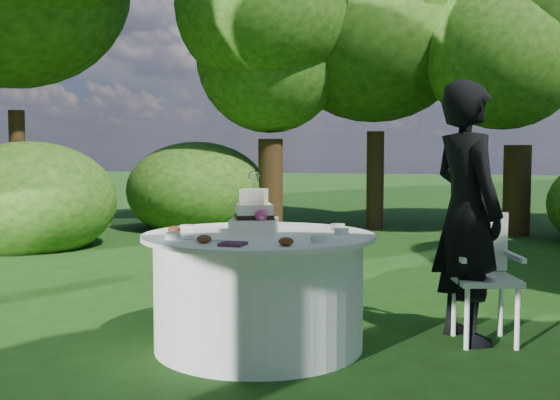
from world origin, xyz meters
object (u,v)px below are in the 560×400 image
object	(u,v)px
napkins	(233,244)
guest	(467,212)
table	(259,290)
chair	(482,267)
cake	(254,217)

from	to	relation	value
napkins	guest	xyz separation A→B (m)	(1.31, 1.14, 0.13)
guest	table	size ratio (longest dim) A/B	1.16
guest	chair	world-z (taller)	guest
table	chair	size ratio (longest dim) A/B	1.76
table	cake	distance (m)	0.50
guest	napkins	bearing A→B (deg)	97.41
guest	table	bearing A→B (deg)	78.80
napkins	chair	bearing A→B (deg)	39.77
napkins	guest	world-z (taller)	guest
cake	guest	bearing A→B (deg)	22.26
napkins	chair	distance (m)	1.86
guest	chair	distance (m)	0.40
napkins	table	world-z (taller)	napkins
guest	cake	distance (m)	1.48
table	chair	distance (m)	1.57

